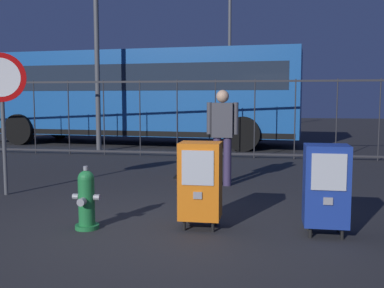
% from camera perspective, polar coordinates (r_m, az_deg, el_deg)
% --- Properties ---
extents(ground_plane, '(60.00, 60.00, 0.00)m').
position_cam_1_polar(ground_plane, '(5.33, -5.42, -10.95)').
color(ground_plane, '#262628').
extents(fire_hydrant, '(0.33, 0.32, 0.75)m').
position_cam_1_polar(fire_hydrant, '(5.47, -13.18, -6.83)').
color(fire_hydrant, '#1E7238').
rests_on(fire_hydrant, ground_plane).
extents(newspaper_box_primary, '(0.48, 0.42, 1.02)m').
position_cam_1_polar(newspaper_box_primary, '(5.26, 16.53, -4.98)').
color(newspaper_box_primary, black).
rests_on(newspaper_box_primary, ground_plane).
extents(newspaper_box_secondary, '(0.48, 0.42, 1.02)m').
position_cam_1_polar(newspaper_box_secondary, '(5.32, 1.05, -4.61)').
color(newspaper_box_secondary, black).
rests_on(newspaper_box_secondary, ground_plane).
extents(stop_sign, '(0.71, 0.31, 2.23)m').
position_cam_1_polar(stop_sign, '(7.66, -22.87, 5.88)').
color(stop_sign, '#4C4F54').
rests_on(stop_sign, ground_plane).
extents(pedestrian, '(0.55, 0.22, 1.67)m').
position_cam_1_polar(pedestrian, '(7.87, 3.85, 1.55)').
color(pedestrian, '#382D51').
rests_on(pedestrian, ground_plane).
extents(traffic_cone, '(0.36, 0.36, 0.53)m').
position_cam_1_polar(traffic_cone, '(8.73, -0.98, -2.56)').
color(traffic_cone, black).
rests_on(traffic_cone, ground_plane).
extents(fence_barrier, '(18.03, 0.04, 2.00)m').
position_cam_1_polar(fence_barrier, '(11.64, 2.95, 3.30)').
color(fence_barrier, '#2D2D33').
rests_on(fence_barrier, ground_plane).
extents(bus_near, '(10.68, 3.50, 3.00)m').
position_cam_1_polar(bus_near, '(15.15, -6.79, 6.48)').
color(bus_near, '#19519E').
rests_on(bus_near, ground_plane).
extents(street_light_near_left, '(0.32, 0.32, 6.54)m').
position_cam_1_polar(street_light_near_left, '(20.30, 4.76, 12.32)').
color(street_light_near_left, '#4C4F54').
rests_on(street_light_near_left, ground_plane).
extents(street_light_near_right, '(0.32, 0.32, 6.78)m').
position_cam_1_polar(street_light_near_right, '(13.39, -12.00, 16.11)').
color(street_light_near_right, '#4C4F54').
rests_on(street_light_near_right, ground_plane).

